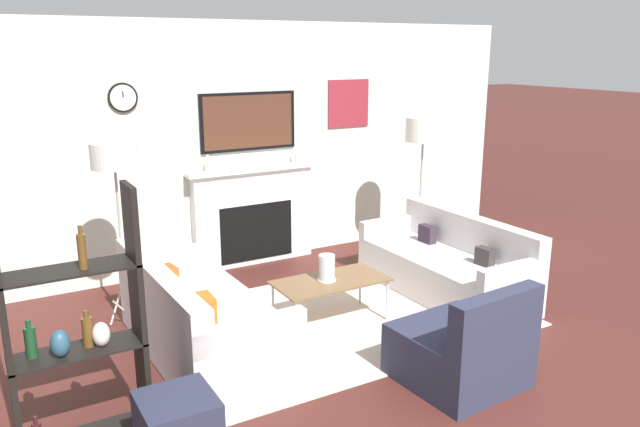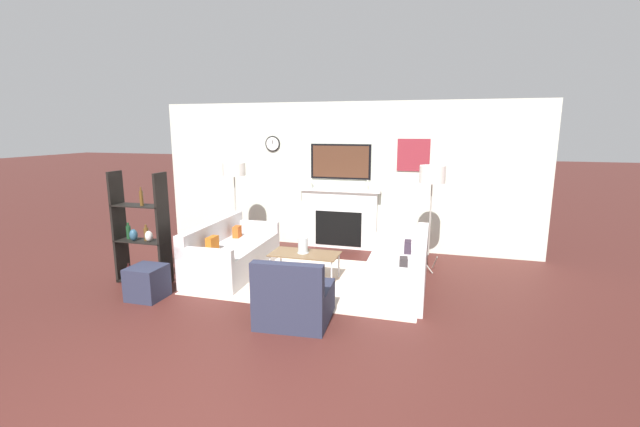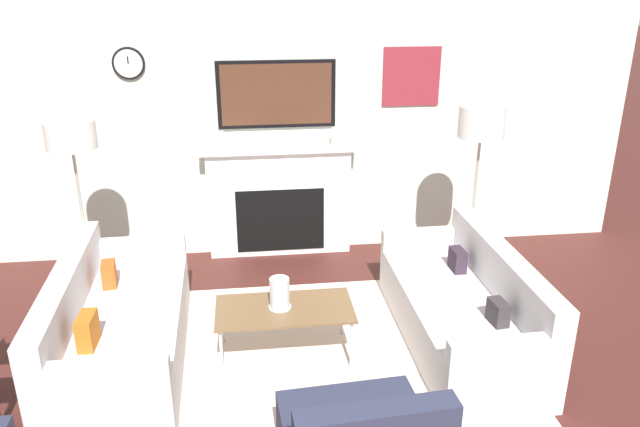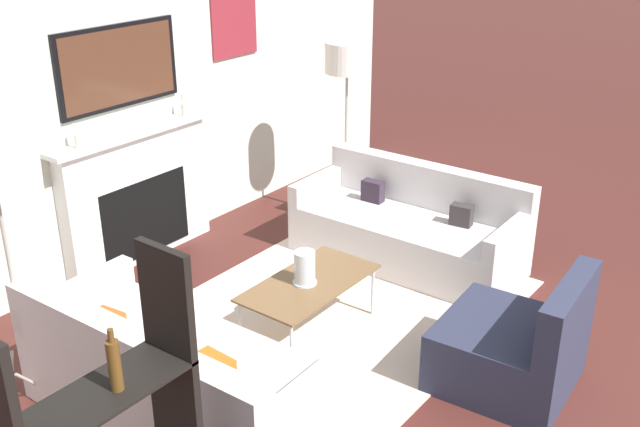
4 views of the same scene
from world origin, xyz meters
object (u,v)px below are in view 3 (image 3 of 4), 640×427
object	(u,v)px
coffee_table	(285,311)
floor_lamp_right	(481,124)
couch_left	(116,331)
hurricane_candle	(280,295)
couch_right	(464,310)
floor_lamp_left	(71,138)

from	to	relation	value
coffee_table	floor_lamp_right	bearing A→B (deg)	28.27
couch_left	hurricane_candle	bearing A→B (deg)	-0.59
couch_left	hurricane_candle	distance (m)	1.21
couch_right	coffee_table	xyz separation A→B (m)	(-1.39, -0.03, 0.11)
coffee_table	floor_lamp_left	xyz separation A→B (m)	(-1.59, 0.94, 1.12)
couch_right	coffee_table	bearing A→B (deg)	-178.87
coffee_table	couch_left	bearing A→B (deg)	178.83
coffee_table	floor_lamp_left	distance (m)	2.16
couch_left	hurricane_candle	xyz separation A→B (m)	(1.19, -0.01, 0.23)
coffee_table	floor_lamp_left	bearing A→B (deg)	149.30
coffee_table	floor_lamp_left	size ratio (longest dim) A/B	0.62
couch_left	couch_right	xyz separation A→B (m)	(2.62, 0.00, -0.01)
couch_right	hurricane_candle	size ratio (longest dim) A/B	7.95
hurricane_candle	floor_lamp_left	distance (m)	2.06
coffee_table	hurricane_candle	xyz separation A→B (m)	(-0.03, 0.01, 0.13)
couch_left	couch_right	world-z (taller)	couch_left
coffee_table	floor_lamp_right	size ratio (longest dim) A/B	0.60
couch_left	floor_lamp_right	size ratio (longest dim) A/B	1.13
floor_lamp_right	couch_right	bearing A→B (deg)	-111.44
couch_right	floor_lamp_right	xyz separation A→B (m)	(0.36, 0.92, 1.24)
couch_right	floor_lamp_left	xyz separation A→B (m)	(-2.98, 0.92, 1.23)
couch_right	floor_lamp_right	bearing A→B (deg)	68.56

